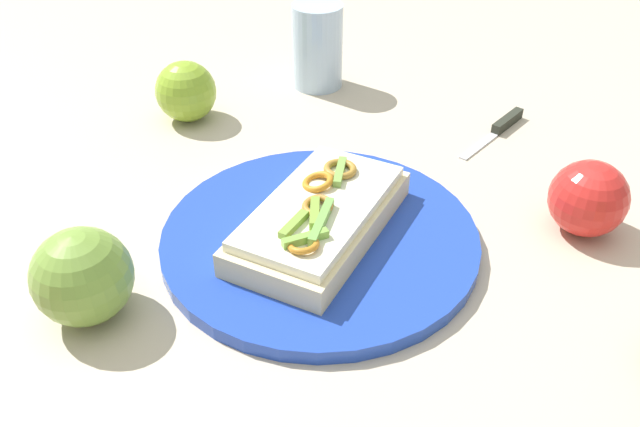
{
  "coord_description": "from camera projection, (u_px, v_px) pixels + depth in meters",
  "views": [
    {
      "loc": [
        0.45,
        0.09,
        0.37
      ],
      "look_at": [
        0.0,
        0.0,
        0.03
      ],
      "focal_mm": 36.28,
      "sensor_mm": 36.0,
      "label": 1
    }
  ],
  "objects": [
    {
      "name": "ground_plane",
      "position": [
        320.0,
        243.0,
        0.58
      ],
      "size": [
        2.0,
        2.0,
        0.0
      ],
      "primitive_type": "plane",
      "color": "#C3B19A",
      "rests_on": "ground"
    },
    {
      "name": "plate",
      "position": [
        320.0,
        237.0,
        0.58
      ],
      "size": [
        0.28,
        0.28,
        0.01
      ],
      "primitive_type": "cylinder",
      "color": "#2243B4",
      "rests_on": "ground_plane"
    },
    {
      "name": "sandwich",
      "position": [
        320.0,
        217.0,
        0.57
      ],
      "size": [
        0.2,
        0.14,
        0.04
      ],
      "rotation": [
        0.0,
        0.0,
        6.02
      ],
      "color": "beige",
      "rests_on": "plate"
    },
    {
      "name": "apple_2",
      "position": [
        588.0,
        198.0,
        0.58
      ],
      "size": [
        0.1,
        0.1,
        0.07
      ],
      "primitive_type": "sphere",
      "rotation": [
        0.0,
        0.0,
        2.09
      ],
      "color": "red",
      "rests_on": "ground_plane"
    },
    {
      "name": "apple_4",
      "position": [
        186.0,
        91.0,
        0.76
      ],
      "size": [
        0.09,
        0.09,
        0.07
      ],
      "primitive_type": "sphere",
      "rotation": [
        0.0,
        0.0,
        4.42
      ],
      "color": "#88AE2D",
      "rests_on": "ground_plane"
    },
    {
      "name": "apple_5",
      "position": [
        83.0,
        276.0,
        0.49
      ],
      "size": [
        0.11,
        0.11,
        0.08
      ],
      "primitive_type": "sphere",
      "rotation": [
        0.0,
        0.0,
        4.1
      ],
      "color": "olive",
      "rests_on": "ground_plane"
    },
    {
      "name": "drinking_glass",
      "position": [
        317.0,
        46.0,
        0.82
      ],
      "size": [
        0.06,
        0.06,
        0.11
      ],
      "primitive_type": "cylinder",
      "color": "silver",
      "rests_on": "ground_plane"
    },
    {
      "name": "knife",
      "position": [
        500.0,
        127.0,
        0.75
      ],
      "size": [
        0.12,
        0.07,
        0.01
      ],
      "rotation": [
        0.0,
        0.0,
        5.78
      ],
      "color": "silver",
      "rests_on": "ground_plane"
    }
  ]
}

